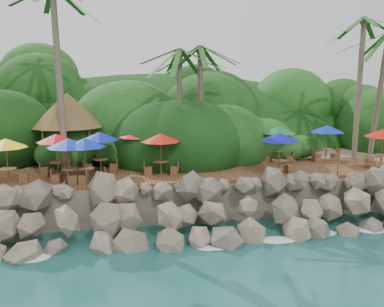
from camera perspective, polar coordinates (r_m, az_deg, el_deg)
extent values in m
plane|color=#19514F|center=(20.12, 3.17, -12.69)|extent=(140.00, 140.00, 0.00)
cube|color=gray|center=(34.93, -2.97, -0.84)|extent=(32.00, 25.20, 2.10)
ellipsoid|color=#143811|center=(42.44, -4.28, -0.27)|extent=(44.80, 28.00, 15.40)
cube|color=brown|center=(25.03, 0.00, -2.70)|extent=(26.00, 5.00, 0.20)
ellipsoid|color=white|center=(20.41, -23.16, -13.12)|extent=(1.20, 0.80, 0.06)
ellipsoid|color=white|center=(19.96, -14.51, -13.14)|extent=(1.20, 0.80, 0.06)
ellipsoid|color=white|center=(19.94, -5.66, -12.85)|extent=(1.20, 0.80, 0.06)
ellipsoid|color=white|center=(20.38, 2.97, -12.29)|extent=(1.20, 0.80, 0.06)
ellipsoid|color=white|center=(21.23, 11.04, -11.51)|extent=(1.20, 0.80, 0.06)
ellipsoid|color=white|center=(22.45, 18.31, -10.62)|extent=(1.20, 0.80, 0.06)
ellipsoid|color=white|center=(23.99, 24.70, -9.69)|extent=(1.20, 0.80, 0.06)
cylinder|color=brown|center=(26.93, -17.78, 9.62)|extent=(0.71, 1.60, 10.84)
cylinder|color=brown|center=(27.05, -17.93, 12.99)|extent=(1.08, 3.73, 13.73)
cylinder|color=brown|center=(27.48, -1.74, 6.37)|extent=(0.48, 0.66, 7.28)
ellipsoid|color=#23601E|center=(27.46, -1.78, 13.96)|extent=(6.00, 6.00, 2.40)
cylinder|color=brown|center=(27.81, 1.18, 6.64)|extent=(0.60, 0.75, 7.49)
ellipsoid|color=#23601E|center=(27.80, 1.21, 14.35)|extent=(6.00, 6.00, 2.40)
cylinder|color=brown|center=(31.14, 21.88, 8.26)|extent=(1.36, 1.82, 9.53)
ellipsoid|color=#23601E|center=(31.38, 22.50, 17.03)|extent=(6.00, 6.00, 2.40)
cylinder|color=brown|center=(32.39, 24.22, 7.18)|extent=(0.45, 1.47, 8.48)
ellipsoid|color=#23601E|center=(32.49, 24.80, 14.67)|extent=(6.00, 6.00, 2.40)
cylinder|color=brown|center=(27.30, -19.64, 0.58)|extent=(0.16, 0.16, 2.40)
cylinder|color=brown|center=(26.99, -13.76, 0.78)|extent=(0.16, 0.16, 2.40)
cylinder|color=brown|center=(30.03, -18.81, 1.48)|extent=(0.16, 0.16, 2.40)
cylinder|color=brown|center=(29.75, -13.47, 1.68)|extent=(0.16, 0.16, 2.40)
cone|color=brown|center=(28.22, -16.66, 5.76)|extent=(4.72, 4.72, 2.20)
cylinder|color=brown|center=(26.09, -7.42, -1.13)|extent=(0.09, 0.09, 0.79)
cylinder|color=brown|center=(26.02, -7.44, -0.26)|extent=(0.90, 0.90, 0.05)
cylinder|color=brown|center=(25.95, -7.46, 0.55)|extent=(0.05, 0.05, 2.35)
cone|color=red|center=(25.80, -7.51, 2.77)|extent=(2.24, 2.24, 0.48)
cube|color=brown|center=(26.40, -8.92, -1.36)|extent=(0.59, 0.59, 0.49)
cube|color=brown|center=(25.87, -5.87, -1.54)|extent=(0.59, 0.59, 0.49)
cylinder|color=brown|center=(23.02, -14.24, -2.94)|extent=(0.09, 0.09, 0.79)
cylinder|color=brown|center=(22.93, -14.29, -1.96)|extent=(0.90, 0.90, 0.05)
cylinder|color=brown|center=(22.86, -14.33, -1.04)|extent=(0.05, 0.05, 2.35)
cone|color=#0C23A3|center=(22.68, -14.45, 1.47)|extent=(2.24, 2.24, 0.48)
cube|color=brown|center=(23.00, -16.08, -3.42)|extent=(0.51, 0.51, 0.49)
cube|color=brown|center=(23.13, -12.38, -3.18)|extent=(0.51, 0.51, 0.49)
cylinder|color=brown|center=(24.86, 11.75, -1.85)|extent=(0.09, 0.09, 0.79)
cylinder|color=brown|center=(24.77, 11.78, -0.93)|extent=(0.90, 0.90, 0.05)
cylinder|color=brown|center=(24.70, 11.81, -0.09)|extent=(0.05, 0.05, 2.35)
cone|color=#0C0C9F|center=(24.54, 11.90, 2.24)|extent=(2.24, 2.24, 0.48)
cube|color=brown|center=(24.53, 10.23, -2.32)|extent=(0.51, 0.51, 0.49)
cube|color=brown|center=(25.27, 13.20, -2.05)|extent=(0.51, 0.51, 0.49)
cylinder|color=brown|center=(28.12, 11.68, -0.42)|extent=(0.09, 0.09, 0.79)
cylinder|color=brown|center=(28.05, 11.71, 0.39)|extent=(0.90, 0.90, 0.05)
cylinder|color=brown|center=(27.99, 11.74, 1.15)|extent=(0.05, 0.05, 2.35)
cone|color=#0B6A2B|center=(27.84, 11.81, 3.20)|extent=(2.24, 2.24, 0.48)
cube|color=brown|center=(28.16, 10.15, -0.66)|extent=(0.59, 0.59, 0.49)
cube|color=brown|center=(28.16, 13.18, -0.77)|extent=(0.59, 0.59, 0.49)
cylinder|color=brown|center=(25.14, -17.85, -2.00)|extent=(0.09, 0.09, 0.79)
cylinder|color=brown|center=(25.06, -17.90, -1.10)|extent=(0.90, 0.90, 0.05)
cylinder|color=brown|center=(24.99, -17.95, -0.26)|extent=(0.05, 0.05, 2.35)
cone|color=red|center=(24.83, -18.08, 2.04)|extent=(2.24, 2.24, 0.48)
cube|color=brown|center=(25.34, -19.48, -2.35)|extent=(0.48, 0.48, 0.49)
cube|color=brown|center=(25.02, -16.16, -2.32)|extent=(0.48, 0.48, 0.49)
cylinder|color=brown|center=(24.15, -4.26, -2.01)|extent=(0.09, 0.09, 0.79)
cylinder|color=brown|center=(24.07, -4.27, -1.07)|extent=(0.90, 0.90, 0.05)
cylinder|color=brown|center=(24.00, -4.28, -0.20)|extent=(0.05, 0.05, 2.35)
cone|color=red|center=(23.83, -4.31, 2.19)|extent=(2.24, 2.24, 0.48)
cube|color=brown|center=(24.16, -6.02, -2.40)|extent=(0.47, 0.47, 0.49)
cube|color=brown|center=(24.24, -2.49, -2.31)|extent=(0.47, 0.47, 0.49)
cylinder|color=brown|center=(23.10, -16.33, -3.00)|extent=(0.09, 0.09, 0.79)
cylinder|color=brown|center=(23.01, -16.38, -2.02)|extent=(0.90, 0.90, 0.05)
cylinder|color=brown|center=(22.93, -16.43, -1.11)|extent=(0.05, 0.05, 2.35)
cone|color=#0D2CB5|center=(22.76, -16.56, 1.39)|extent=(2.24, 2.24, 0.48)
cube|color=brown|center=(23.42, -18.01, -3.29)|extent=(0.56, 0.56, 0.49)
cube|color=brown|center=(22.86, -14.58, -3.43)|extent=(0.56, 0.56, 0.49)
cylinder|color=brown|center=(29.51, 17.84, -0.20)|extent=(0.09, 0.09, 0.79)
cylinder|color=brown|center=(29.45, 17.88, 0.58)|extent=(0.90, 0.90, 0.05)
cylinder|color=brown|center=(29.39, 17.92, 1.29)|extent=(0.05, 0.05, 2.35)
cone|color=#0D24B5|center=(29.25, 18.04, 3.25)|extent=(2.24, 2.24, 0.48)
cube|color=brown|center=(29.10, 16.65, -0.58)|extent=(0.51, 0.51, 0.49)
cube|color=brown|center=(30.00, 18.96, -0.39)|extent=(0.51, 0.51, 0.49)
cylinder|color=brown|center=(24.22, -23.82, -2.87)|extent=(0.09, 0.09, 0.79)
cylinder|color=brown|center=(24.13, -23.89, -1.93)|extent=(0.90, 0.90, 0.05)
cylinder|color=brown|center=(24.06, -23.96, -1.06)|extent=(0.05, 0.05, 2.35)
cone|color=yellow|center=(23.89, -24.14, 1.32)|extent=(2.24, 2.24, 0.48)
cube|color=brown|center=(24.16, -22.04, -3.13)|extent=(0.50, 0.50, 0.49)
cylinder|color=brown|center=(25.31, -12.35, -1.65)|extent=(0.09, 0.09, 0.79)
cylinder|color=brown|center=(25.23, -12.38, -0.75)|extent=(0.90, 0.90, 0.05)
cylinder|color=brown|center=(25.16, -12.42, 0.08)|extent=(0.05, 0.05, 2.35)
cone|color=#0D1AAA|center=(25.00, -12.51, 2.36)|extent=(2.24, 2.24, 0.48)
cube|color=brown|center=(25.47, -13.99, -1.99)|extent=(0.50, 0.50, 0.49)
cube|color=brown|center=(25.23, -10.66, -1.97)|extent=(0.50, 0.50, 0.49)
cylinder|color=brown|center=(28.53, 24.43, -0.99)|extent=(0.09, 0.09, 0.79)
cylinder|color=brown|center=(28.46, 24.49, -0.20)|extent=(0.90, 0.90, 0.05)
cylinder|color=brown|center=(28.40, 24.55, 0.54)|extent=(0.05, 0.05, 2.35)
cone|color=red|center=(28.26, 24.70, 2.57)|extent=(2.24, 2.24, 0.48)
cube|color=brown|center=(28.11, 23.20, -1.37)|extent=(0.47, 0.47, 0.49)
cylinder|color=brown|center=(25.00, 17.16, -1.78)|extent=(0.10, 0.10, 1.00)
cylinder|color=brown|center=(25.52, 19.35, -1.67)|extent=(0.10, 0.10, 1.00)
cylinder|color=brown|center=(26.08, 21.45, -1.55)|extent=(0.10, 0.10, 1.00)
cylinder|color=brown|center=(26.68, 23.46, -1.44)|extent=(0.10, 0.10, 1.00)
cube|color=brown|center=(26.29, 22.54, -0.53)|extent=(6.10, 0.06, 0.06)
cube|color=brown|center=(26.36, 22.48, -1.39)|extent=(6.10, 0.06, 0.06)
imported|color=white|center=(25.30, 3.94, -0.37)|extent=(0.65, 0.46, 1.71)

